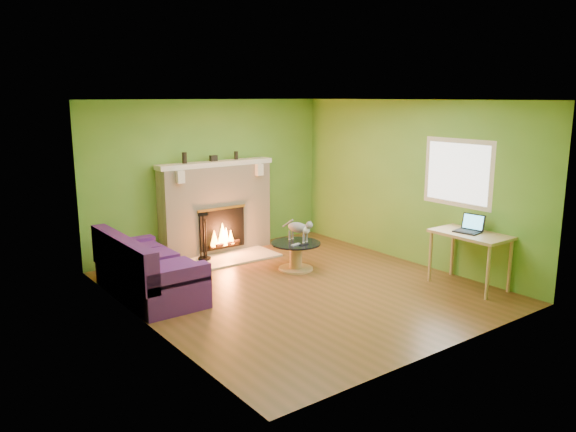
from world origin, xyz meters
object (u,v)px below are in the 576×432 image
(desk, at_px, (471,240))
(cat, at_px, (298,230))
(sofa, at_px, (145,272))
(coffee_table, at_px, (296,254))

(desk, distance_m, cat, 2.56)
(sofa, xyz_separation_m, coffee_table, (2.33, -0.30, -0.08))
(desk, xyz_separation_m, cat, (-1.39, 2.14, -0.08))
(cat, bearing_deg, sofa, 161.45)
(sofa, distance_m, desk, 4.51)
(coffee_table, bearing_deg, desk, -54.80)
(coffee_table, distance_m, cat, 0.37)
(sofa, height_order, coffee_table, sofa)
(coffee_table, relative_size, cat, 1.35)
(sofa, xyz_separation_m, cat, (2.41, -0.25, 0.28))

